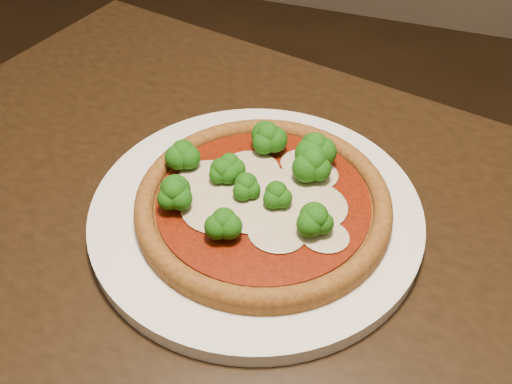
% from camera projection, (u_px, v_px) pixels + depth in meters
% --- Properties ---
extents(dining_table, '(1.25, 0.98, 0.75)m').
position_uv_depth(dining_table, '(277.00, 336.00, 0.64)').
color(dining_table, black).
rests_on(dining_table, floor).
extents(plate, '(0.36, 0.36, 0.02)m').
position_uv_depth(plate, '(256.00, 213.00, 0.62)').
color(plate, white).
rests_on(plate, dining_table).
extents(pizza, '(0.27, 0.27, 0.06)m').
position_uv_depth(pizza, '(263.00, 196.00, 0.60)').
color(pizza, brown).
rests_on(pizza, plate).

